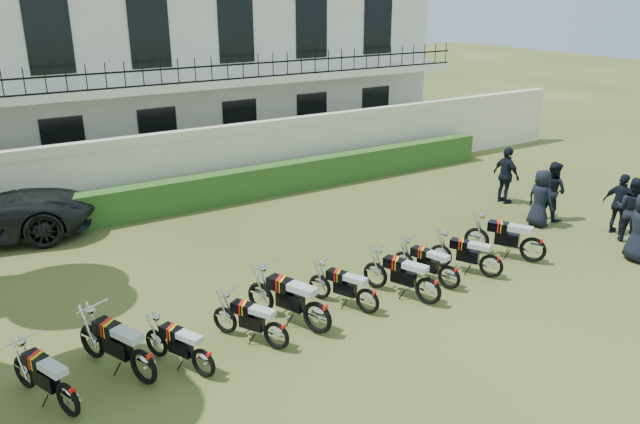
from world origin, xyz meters
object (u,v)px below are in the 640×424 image
object	(u,v)px
motorcycle_5	(368,295)
motorcycle_8	(492,260)
motorcycle_2	(203,356)
officer_1	(632,210)
motorcycle_4	(317,310)
officer_5	(506,175)
motorcycle_9	(534,244)
motorcycle_1	(143,359)
motorcycle_6	(429,284)
officer_4	(552,190)
motorcycle_7	(450,271)
officer_3	(540,198)
motorcycle_3	(276,329)
motorcycle_0	(67,392)
officer_2	(621,204)

from	to	relation	value
motorcycle_5	motorcycle_8	distance (m)	3.47
motorcycle_2	officer_1	distance (m)	12.11
motorcycle_4	officer_5	world-z (taller)	officer_5
motorcycle_2	motorcycle_9	distance (m)	8.76
motorcycle_5	motorcycle_8	size ratio (longest dim) A/B	1.01
motorcycle_1	motorcycle_2	size ratio (longest dim) A/B	1.22
motorcycle_2	motorcycle_8	distance (m)	7.24
motorcycle_6	officer_4	world-z (taller)	officer_4
motorcycle_7	motorcycle_9	size ratio (longest dim) A/B	0.95
motorcycle_1	officer_3	size ratio (longest dim) A/B	1.16
motorcycle_4	motorcycle_3	bearing A→B (deg)	161.72
motorcycle_6	motorcycle_7	world-z (taller)	motorcycle_6
motorcycle_1	officer_5	world-z (taller)	officer_5
motorcycle_8	officer_5	world-z (taller)	officer_5
motorcycle_0	officer_2	xyz separation A→B (m)	(14.55, 0.36, 0.39)
motorcycle_3	motorcycle_7	distance (m)	4.49
motorcycle_5	officer_5	xyz separation A→B (m)	(7.91, 3.63, 0.46)
motorcycle_2	officer_2	distance (m)	12.35
motorcycle_7	officer_5	size ratio (longest dim) A/B	0.95
motorcycle_7	officer_4	bearing A→B (deg)	0.48
motorcycle_1	motorcycle_7	xyz separation A→B (m)	(6.94, -0.01, -0.07)
motorcycle_5	officer_2	world-z (taller)	officer_2
motorcycle_6	motorcycle_9	bearing A→B (deg)	-17.55
motorcycle_4	officer_3	size ratio (longest dim) A/B	1.20
motorcycle_6	motorcycle_5	bearing A→B (deg)	142.72
motorcycle_0	officer_2	size ratio (longest dim) A/B	1.03
motorcycle_2	motorcycle_6	size ratio (longest dim) A/B	0.87
motorcycle_8	officer_1	size ratio (longest dim) A/B	0.91
motorcycle_9	officer_5	distance (m)	4.68
motorcycle_8	officer_1	world-z (taller)	officer_1
motorcycle_8	officer_1	bearing A→B (deg)	-32.39
motorcycle_6	motorcycle_7	xyz separation A→B (m)	(0.89, 0.31, -0.04)
motorcycle_3	motorcycle_8	size ratio (longest dim) A/B	0.97
motorcycle_0	officer_4	xyz separation A→B (m)	(13.94, 2.15, 0.40)
motorcycle_7	officer_2	xyz separation A→B (m)	(6.34, 0.14, 0.41)
motorcycle_4	officer_4	bearing A→B (deg)	-10.80
motorcycle_1	motorcycle_2	world-z (taller)	motorcycle_1
motorcycle_6	motorcycle_0	bearing A→B (deg)	156.61
motorcycle_1	motorcycle_8	size ratio (longest dim) A/B	1.20
motorcycle_3	motorcycle_7	xyz separation A→B (m)	(4.49, 0.19, 0.00)
officer_2	officer_4	xyz separation A→B (m)	(-0.61, 1.79, 0.01)
motorcycle_2	officer_3	world-z (taller)	officer_3
motorcycle_1	motorcycle_8	bearing A→B (deg)	-24.13
officer_2	officer_5	distance (m)	3.59
motorcycle_2	officer_2	size ratio (longest dim) A/B	0.92
officer_5	motorcycle_7	bearing A→B (deg)	126.29
officer_3	officer_4	distance (m)	0.81
motorcycle_0	officer_1	distance (m)	14.32
motorcycle_7	officer_1	bearing A→B (deg)	-21.26
motorcycle_3	motorcycle_8	xyz separation A→B (m)	(5.73, 0.12, 0.01)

